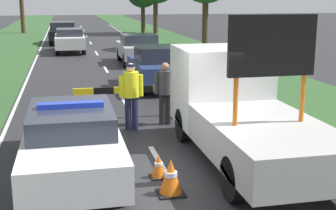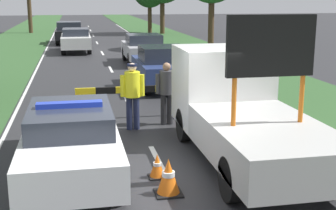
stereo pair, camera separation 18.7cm
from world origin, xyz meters
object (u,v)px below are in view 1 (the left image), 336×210
at_px(traffic_cone_behind_barrier, 42,121).
at_px(queued_car_sedan_black, 63,32).
at_px(pedestrian_civilian, 165,88).
at_px(traffic_cone_near_truck, 177,108).
at_px(queued_car_van_white, 70,40).
at_px(traffic_cone_lane_edge, 159,166).
at_px(work_truck, 239,108).
at_px(road_barrier, 134,91).
at_px(police_officer, 131,90).
at_px(police_car, 72,138).
at_px(queued_car_hatch_blue, 159,66).
at_px(traffic_cone_near_police, 227,104).
at_px(queued_car_sedan_silver, 139,48).
at_px(traffic_cone_centre_front, 171,177).

height_order(traffic_cone_behind_barrier, queued_car_sedan_black, queued_car_sedan_black).
height_order(pedestrian_civilian, traffic_cone_near_truck, pedestrian_civilian).
bearing_deg(queued_car_van_white, queued_car_sedan_black, -85.52).
bearing_deg(queued_car_van_white, traffic_cone_lane_edge, 93.68).
distance_m(work_truck, pedestrian_civilian, 3.02).
relative_size(road_barrier, traffic_cone_near_truck, 6.23).
bearing_deg(queued_car_van_white, police_officer, 94.25).
height_order(police_car, queued_car_van_white, police_car).
bearing_deg(road_barrier, work_truck, -69.41).
distance_m(traffic_cone_behind_barrier, queued_car_sedan_black, 23.58).
bearing_deg(road_barrier, queued_car_hatch_blue, 64.13).
xyz_separation_m(pedestrian_civilian, traffic_cone_near_police, (2.03, 0.70, -0.71)).
bearing_deg(pedestrian_civilian, traffic_cone_near_truck, 80.12).
bearing_deg(traffic_cone_near_truck, traffic_cone_lane_edge, -107.64).
bearing_deg(queued_car_sedan_silver, police_car, 76.41).
bearing_deg(traffic_cone_near_truck, police_officer, -145.48).
height_order(police_car, queued_car_hatch_blue, queued_car_hatch_blue).
height_order(traffic_cone_behind_barrier, queued_car_sedan_silver, queued_car_sedan_silver).
bearing_deg(traffic_cone_centre_front, police_officer, 91.38).
bearing_deg(traffic_cone_centre_front, queued_car_sedan_black, 93.86).
relative_size(traffic_cone_near_truck, queued_car_sedan_silver, 0.13).
bearing_deg(traffic_cone_lane_edge, queued_car_sedan_black, 93.84).
relative_size(police_car, queued_car_hatch_blue, 1.22).
relative_size(police_officer, queued_car_sedan_silver, 0.42).
bearing_deg(queued_car_van_white, queued_car_hatch_blue, 104.21).
xyz_separation_m(pedestrian_civilian, queued_car_sedan_black, (-2.77, 23.50, -0.17)).
height_order(road_barrier, traffic_cone_behind_barrier, road_barrier).
relative_size(traffic_cone_near_truck, queued_car_sedan_black, 0.12).
xyz_separation_m(traffic_cone_near_police, queued_car_sedan_black, (-4.80, 22.79, 0.54)).
bearing_deg(police_car, queued_car_van_white, 87.15).
bearing_deg(traffic_cone_centre_front, traffic_cone_lane_edge, 94.34).
height_order(traffic_cone_lane_edge, queued_car_sedan_silver, queued_car_sedan_silver).
xyz_separation_m(traffic_cone_near_police, traffic_cone_behind_barrier, (-5.33, -0.77, 0.01)).
bearing_deg(traffic_cone_behind_barrier, traffic_cone_lane_edge, -57.59).
height_order(police_officer, queued_car_sedan_black, police_officer).
height_order(pedestrian_civilian, queued_car_sedan_silver, pedestrian_civilian).
bearing_deg(traffic_cone_centre_front, work_truck, 42.44).
bearing_deg(traffic_cone_near_truck, queued_car_sedan_silver, 86.76).
height_order(queued_car_hatch_blue, queued_car_sedan_silver, queued_car_hatch_blue).
relative_size(work_truck, traffic_cone_behind_barrier, 8.94).
distance_m(traffic_cone_behind_barrier, queued_car_van_white, 17.96).
bearing_deg(police_officer, queued_car_van_white, -60.38).
bearing_deg(queued_car_sedan_black, queued_car_van_white, 94.48).
xyz_separation_m(work_truck, traffic_cone_behind_barrier, (-4.36, 2.76, -0.77)).
xyz_separation_m(road_barrier, queued_car_van_white, (-1.58, 16.99, -0.00)).
height_order(work_truck, road_barrier, work_truck).
xyz_separation_m(traffic_cone_centre_front, traffic_cone_near_truck, (1.37, 5.30, -0.06)).
height_order(queued_car_hatch_blue, queued_car_sedan_black, same).
height_order(work_truck, queued_car_sedan_black, work_truck).
relative_size(work_truck, traffic_cone_lane_edge, 11.67).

